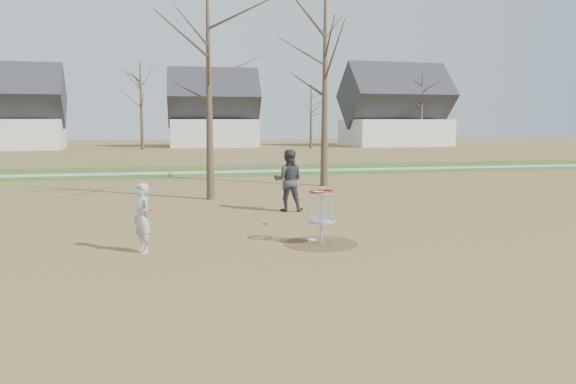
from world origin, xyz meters
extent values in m
plane|color=brown|center=(0.00, 0.00, 0.00)|extent=(160.00, 160.00, 0.00)
cube|color=#2D5119|center=(0.00, 21.00, 0.01)|extent=(160.00, 8.00, 0.01)
cube|color=#9E9E99|center=(0.00, 20.00, 0.01)|extent=(160.00, 1.50, 0.01)
cylinder|color=#47331E|center=(0.00, 0.00, 0.01)|extent=(1.80, 1.80, 0.01)
imported|color=#B4B4B4|center=(-4.20, -0.02, 0.79)|extent=(0.61, 0.69, 1.59)
imported|color=#343539|center=(0.30, 5.11, 1.02)|extent=(1.16, 1.00, 2.05)
cylinder|color=white|center=(-0.11, 0.43, 0.02)|extent=(0.22, 0.22, 0.02)
cylinder|color=orange|center=(0.04, 2.20, 0.87)|extent=(0.23, 0.22, 0.09)
cylinder|color=#EC430C|center=(-3.96, -0.16, 1.01)|extent=(0.22, 0.22, 0.02)
cylinder|color=#9EA3AD|center=(0.00, 0.00, 0.68)|extent=(0.05, 0.05, 1.35)
cylinder|color=#9EA3AD|center=(0.00, 0.00, 0.55)|extent=(0.64, 0.64, 0.04)
torus|color=#9EA3AD|center=(0.00, 0.00, 1.25)|extent=(0.60, 0.60, 0.04)
torus|color=#B4170C|center=(0.00, 0.00, 1.28)|extent=(0.60, 0.60, 0.04)
cone|color=#382B1E|center=(-2.00, 8.50, 3.75)|extent=(0.32, 0.32, 7.50)
cone|color=#382B1E|center=(3.50, 12.00, 4.25)|extent=(0.36, 0.36, 8.50)
cone|color=#382B1E|center=(-6.00, 48.00, 4.50)|extent=(0.40, 0.40, 9.00)
cone|color=#382B1E|center=(12.00, 47.00, 3.50)|extent=(0.32, 0.32, 7.00)
cone|color=#382B1E|center=(26.00, 49.00, 4.25)|extent=(0.38, 0.38, 8.50)
cube|color=silver|center=(-20.00, 52.00, 1.60)|extent=(11.46, 7.75, 3.20)
pyramid|color=#2D2D33|center=(-20.00, 52.00, 4.98)|extent=(12.01, 7.79, 3.55)
cube|color=silver|center=(2.00, 54.00, 1.60)|extent=(10.24, 7.34, 3.20)
pyramid|color=#2D2D33|center=(2.00, 54.00, 4.98)|extent=(10.74, 7.36, 3.55)
cube|color=silver|center=(24.00, 52.00, 1.60)|extent=(12.40, 8.62, 3.20)
pyramid|color=#2D2D33|center=(24.00, 52.00, 5.23)|extent=(13.00, 8.65, 4.06)
camera|label=1|loc=(-3.64, -12.89, 2.95)|focal=35.00mm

